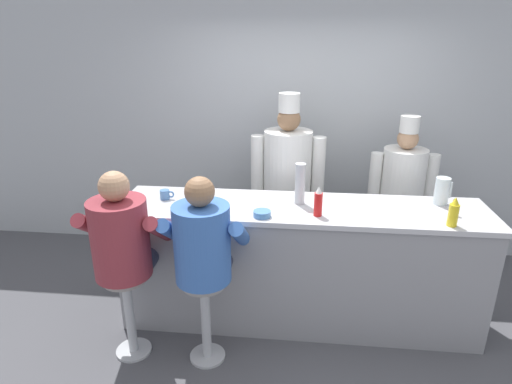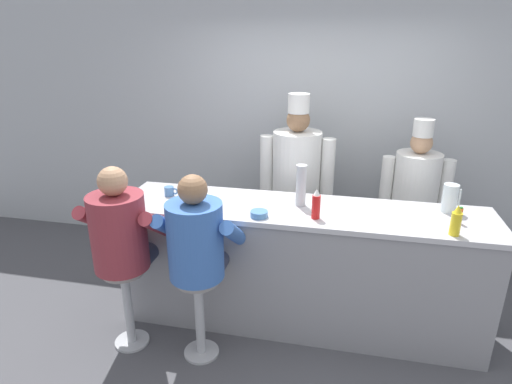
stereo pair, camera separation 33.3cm
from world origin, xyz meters
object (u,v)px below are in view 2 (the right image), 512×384
cereal_bowl (259,214)px  coffee_mug_blue (170,191)px  diner_seated_maroon (122,236)px  ketchup_bottle_red (316,205)px  water_pitcher_clear (450,198)px  cook_in_whites_near (296,180)px  hot_sauce_bottle_orange (460,216)px  diner_seated_blue (197,244)px  cook_in_whites_far (414,197)px  breakfast_plate (201,197)px  cup_stack_steel (301,185)px  mustard_bottle_yellow (456,221)px

cereal_bowl → coffee_mug_blue: coffee_mug_blue is taller
cereal_bowl → diner_seated_maroon: diner_seated_maroon is taller
cereal_bowl → ketchup_bottle_red: bearing=8.9°
water_pitcher_clear → cook_in_whites_near: 1.40m
coffee_mug_blue → hot_sauce_bottle_orange: bearing=-2.1°
water_pitcher_clear → coffee_mug_blue: (-2.22, -0.13, -0.07)m
diner_seated_maroon → diner_seated_blue: 0.58m
hot_sauce_bottle_orange → cereal_bowl: size_ratio=0.97×
water_pitcher_clear → cook_in_whites_far: (-0.15, 0.67, -0.26)m
cook_in_whites_near → hot_sauce_bottle_orange: bearing=-33.1°
diner_seated_blue → water_pitcher_clear: bearing=21.9°
cereal_bowl → diner_seated_maroon: 1.02m
ketchup_bottle_red → breakfast_plate: bearing=168.6°
breakfast_plate → cereal_bowl: bearing=-25.3°
diner_seated_maroon → cereal_bowl: bearing=17.7°
ketchup_bottle_red → coffee_mug_blue: size_ratio=1.93×
coffee_mug_blue → diner_seated_maroon: size_ratio=0.08×
hot_sauce_bottle_orange → water_pitcher_clear: bearing=99.0°
ketchup_bottle_red → cook_in_whites_far: cook_in_whites_far is taller
breakfast_plate → cook_in_whites_near: bearing=47.7°
ketchup_bottle_red → cup_stack_steel: (-0.14, 0.23, 0.06)m
hot_sauce_bottle_orange → cook_in_whites_near: (-1.28, 0.83, -0.10)m
coffee_mug_blue → diner_seated_blue: (0.44, -0.58, -0.15)m
water_pitcher_clear → cereal_bowl: water_pitcher_clear is taller
breakfast_plate → diner_seated_blue: 0.61m
breakfast_plate → water_pitcher_clear: bearing=4.3°
cook_in_whites_far → hot_sauce_bottle_orange: bearing=-78.5°
cereal_bowl → cook_in_whites_far: cook_in_whites_far is taller
cereal_bowl → cook_in_whites_far: 1.66m
breakfast_plate → cup_stack_steel: bearing=2.6°
hot_sauce_bottle_orange → cook_in_whites_near: cook_in_whites_near is taller
coffee_mug_blue → diner_seated_maroon: 0.62m
ketchup_bottle_red → coffee_mug_blue: (-1.24, 0.21, -0.07)m
hot_sauce_bottle_orange → coffee_mug_blue: hot_sauce_bottle_orange is taller
water_pitcher_clear → breakfast_plate: 1.95m
hot_sauce_bottle_orange → cup_stack_steel: 1.17m
cook_in_whites_near → cereal_bowl: bearing=-98.4°
ketchup_bottle_red → cup_stack_steel: cup_stack_steel is taller
coffee_mug_blue → cup_stack_steel: bearing=1.2°
cereal_bowl → coffee_mug_blue: (-0.83, 0.27, 0.02)m
coffee_mug_blue → cook_in_whites_far: (2.07, 0.80, -0.19)m
mustard_bottle_yellow → cereal_bowl: (-1.36, 0.02, -0.08)m
diner_seated_blue → cook_in_whites_far: (1.63, 1.38, -0.03)m
mustard_bottle_yellow → ketchup_bottle_red: bearing=175.1°
cereal_bowl → cup_stack_steel: 0.43m
cup_stack_steel → cook_in_whites_near: size_ratio=0.18×
cup_stack_steel → cook_in_whites_far: bearing=38.6°
breakfast_plate → cup_stack_steel: size_ratio=0.76×
cup_stack_steel → cook_in_whites_near: cook_in_whites_near is taller
cup_stack_steel → coffee_mug_blue: bearing=-178.8°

